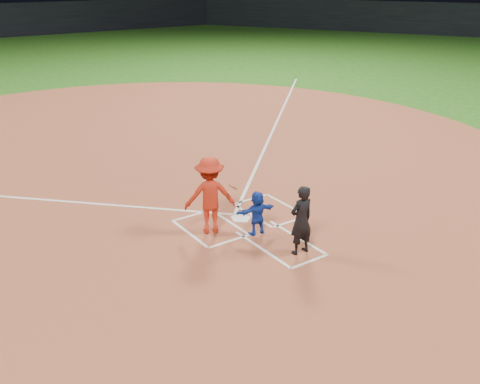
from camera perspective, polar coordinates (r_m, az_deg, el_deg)
ground at (r=14.48m, az=0.08°, el=-2.89°), size 120.00×120.00×0.00m
home_plate_dirt at (r=19.36m, az=-10.09°, el=3.50°), size 28.00×28.00×0.01m
stadium_wall_right at (r=60.60m, az=21.20°, el=16.84°), size 31.04×52.56×3.20m
home_plate at (r=14.48m, az=0.08°, el=-2.82°), size 0.60×0.60×0.02m
catcher at (r=13.45m, az=1.85°, el=-2.24°), size 1.10×0.47×1.15m
umpire at (r=12.50m, az=6.54°, el=-3.00°), size 0.63×0.42×1.71m
chalk_markings at (r=18.74m, az=-9.16°, el=2.94°), size 28.35×17.32×0.01m
batter_at_plate at (r=13.40m, az=-3.23°, el=-0.36°), size 1.53×1.21×2.00m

